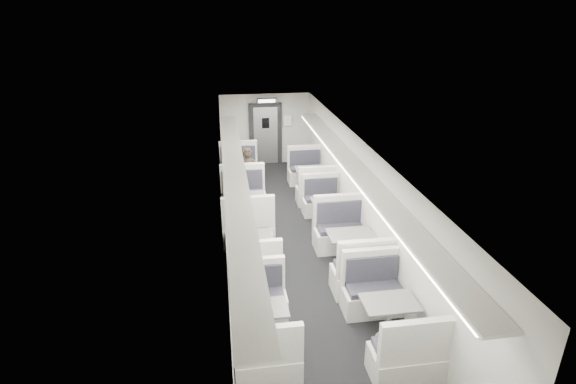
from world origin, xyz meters
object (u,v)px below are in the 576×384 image
object	(u,v)px
booth_right_a	(310,180)
booth_right_b	(328,213)
booth_right_d	(388,320)
passenger	(248,174)
booth_right_c	(350,251)
booth_left_a	(241,179)
booth_left_b	(246,211)
booth_left_d	(263,325)
booth_left_c	(252,250)
vestibule_door	(266,135)
exit_sign	(267,101)

from	to	relation	value
booth_right_a	booth_right_b	bearing A→B (deg)	-90.00
booth_right_d	passenger	distance (m)	6.42
booth_right_c	booth_right_d	bearing A→B (deg)	-90.00
booth_left_a	booth_left_b	distance (m)	2.25
booth_right_a	booth_right_b	distance (m)	2.20
booth_left_a	booth_left_d	xyz separation A→B (m)	(0.00, -6.46, -0.07)
booth_right_d	passenger	xyz separation A→B (m)	(-1.82, 6.14, 0.37)
booth_right_c	booth_left_c	bearing A→B (deg)	169.31
booth_left_b	vestibule_door	distance (m)	4.88
booth_left_d	booth_right_d	bearing A→B (deg)	-6.50
booth_left_d	passenger	world-z (taller)	passenger
booth_left_b	booth_right_d	distance (m)	4.87
passenger	vestibule_door	size ratio (longest dim) A/B	0.72
booth_left_b	exit_sign	world-z (taller)	exit_sign
booth_right_a	booth_left_c	bearing A→B (deg)	-117.78
booth_left_c	exit_sign	distance (m)	6.47
booth_left_a	booth_right_d	world-z (taller)	booth_left_a
booth_left_c	passenger	distance (m)	3.58
booth_left_a	passenger	distance (m)	0.67
booth_left_a	passenger	size ratio (longest dim) A/B	1.55
booth_left_d	booth_right_b	world-z (taller)	booth_right_b
booth_right_c	vestibule_door	bearing A→B (deg)	98.17
booth_left_a	vestibule_door	world-z (taller)	vestibule_door
booth_right_a	booth_right_d	distance (m)	6.38
passenger	booth_right_d	bearing A→B (deg)	-63.15
booth_left_d	exit_sign	xyz separation A→B (m)	(1.00, 8.46, 1.93)
passenger	exit_sign	size ratio (longest dim) A/B	2.43
booth_right_d	booth_right_a	bearing A→B (deg)	90.00
booth_right_b	passenger	distance (m)	2.70
booth_left_b	booth_right_b	xyz separation A→B (m)	(2.00, -0.26, -0.07)
booth_left_a	passenger	world-z (taller)	passenger
passenger	booth_left_d	bearing A→B (deg)	-81.39
booth_left_c	booth_right_a	size ratio (longest dim) A/B	0.98
booth_left_c	vestibule_door	distance (m)	6.70
booth_right_a	booth_right_b	world-z (taller)	booth_right_a
booth_right_d	vestibule_door	world-z (taller)	vestibule_door
booth_left_b	booth_right_c	world-z (taller)	booth_left_b
booth_right_b	booth_right_c	xyz separation A→B (m)	(0.00, -1.97, 0.05)
booth_left_b	exit_sign	size ratio (longest dim) A/B	3.81
booth_left_a	exit_sign	xyz separation A→B (m)	(1.00, 2.00, 1.86)
exit_sign	booth_left_a	bearing A→B (deg)	-116.58
booth_left_a	booth_right_b	size ratio (longest dim) A/B	1.18
booth_left_d	exit_sign	distance (m)	8.74
passenger	exit_sign	world-z (taller)	exit_sign
booth_left_a	booth_right_b	bearing A→B (deg)	-51.41
booth_left_b	booth_left_d	world-z (taller)	booth_left_b
vestibule_door	booth_left_c	bearing A→B (deg)	-98.63
booth_left_b	booth_right_a	xyz separation A→B (m)	(2.00, 1.94, -0.04)
booth_left_a	exit_sign	bearing A→B (deg)	63.42
booth_right_a	exit_sign	bearing A→B (deg)	113.46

